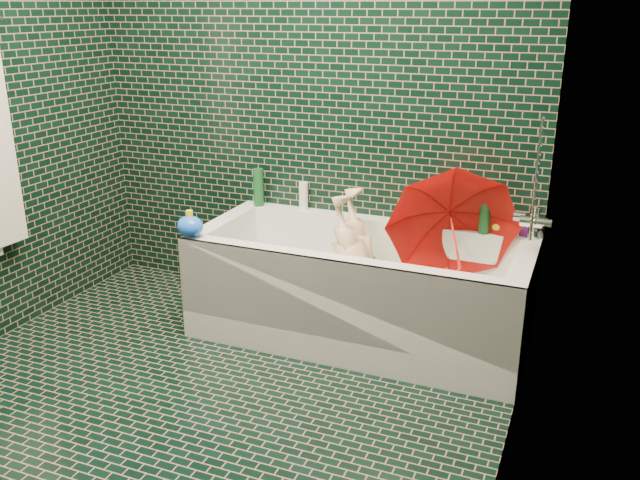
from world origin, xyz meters
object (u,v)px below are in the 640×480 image
at_px(bathtub, 359,299).
at_px(rubber_duck, 501,225).
at_px(bath_toy, 190,226).
at_px(umbrella, 455,239).
at_px(child, 361,279).

height_order(bathtub, rubber_duck, rubber_duck).
relative_size(bathtub, bath_toy, 10.48).
xyz_separation_m(bathtub, umbrella, (0.46, 0.07, 0.37)).
bearing_deg(umbrella, child, 171.48).
xyz_separation_m(umbrella, bath_toy, (-1.26, -0.38, 0.02)).
xyz_separation_m(child, bath_toy, (-0.80, -0.35, 0.30)).
bearing_deg(bath_toy, bathtub, 35.53).
xyz_separation_m(rubber_duck, bath_toy, (-1.44, -0.66, 0.01)).
relative_size(bathtub, child, 1.83).
relative_size(child, rubber_duck, 7.63).
height_order(child, bath_toy, bath_toy).
relative_size(bathtub, umbrella, 2.68).
height_order(umbrella, bath_toy, umbrella).
distance_m(bathtub, umbrella, 0.60).
bearing_deg(bath_toy, umbrella, 30.83).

